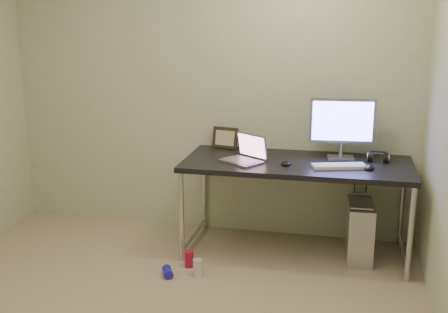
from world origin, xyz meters
TOP-DOWN VIEW (x-y plane):
  - wall_back at (0.00, 1.75)m, footprint 3.50×0.02m
  - desk at (0.79, 1.37)m, footprint 1.75×0.76m
  - tower_computer at (1.29, 1.36)m, footprint 0.21×0.44m
  - cable_a at (1.24, 1.70)m, footprint 0.01×0.16m
  - cable_b at (1.33, 1.68)m, footprint 0.02×0.11m
  - can_red at (0.04, 0.92)m, footprint 0.08×0.08m
  - can_white at (0.14, 0.79)m, footprint 0.07×0.07m
  - can_blue at (-0.07, 0.73)m, footprint 0.11×0.14m
  - laptop at (0.40, 1.29)m, footprint 0.39×0.37m
  - monitor at (1.11, 1.54)m, footprint 0.51×0.16m
  - keyboard at (1.11, 1.26)m, footprint 0.41×0.23m
  - mouse_right at (1.32, 1.26)m, footprint 0.07×0.12m
  - mouse_left at (0.72, 1.26)m, footprint 0.08×0.12m
  - headphones at (1.40, 1.50)m, footprint 0.16×0.10m
  - picture_frame at (0.15, 1.68)m, footprint 0.23×0.11m
  - webcam at (0.36, 1.66)m, footprint 0.04×0.03m

SIDE VIEW (x-z plane):
  - can_blue at x=-0.07m, z-range 0.00..0.07m
  - can_red at x=0.04m, z-range 0.00..0.13m
  - can_white at x=0.14m, z-range 0.00..0.13m
  - tower_computer at x=1.29m, z-range -0.01..0.47m
  - cable_b at x=1.33m, z-range 0.02..0.74m
  - cable_a at x=1.24m, z-range 0.06..0.74m
  - desk at x=0.79m, z-range 0.30..1.05m
  - keyboard at x=1.11m, z-range 0.75..0.77m
  - mouse_right at x=1.32m, z-range 0.75..0.79m
  - mouse_left at x=0.72m, z-range 0.75..0.79m
  - headphones at x=1.40m, z-range 0.73..0.83m
  - laptop at x=0.40m, z-range 0.69..0.90m
  - webcam at x=0.36m, z-range 0.78..0.88m
  - picture_frame at x=0.15m, z-range 0.75..0.93m
  - monitor at x=1.11m, z-range 0.79..1.27m
  - wall_back at x=0.00m, z-range 0.00..2.50m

